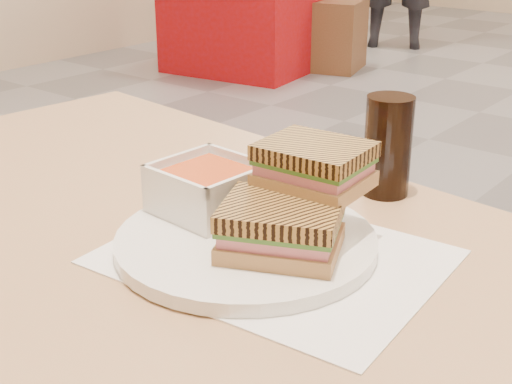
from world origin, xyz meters
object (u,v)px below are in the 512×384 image
Objects in this scene: plate at (246,242)px; bg_chair_0l at (260,30)px; bg_table_0 at (249,9)px; panini_lower at (281,228)px; main_table at (166,315)px; soup_bowl at (208,190)px; bg_chair_0r at (331,35)px; cola_glass at (388,146)px.

plate is 0.66× the size of bg_chair_0l.
plate is 0.28× the size of bg_table_0.
plate is at bearing 174.33° from panini_lower.
main_table is at bearing -52.86° from bg_chair_0l.
main_table is at bearing -115.48° from soup_bowl.
bg_chair_0r is at bearing 5.23° from bg_chair_0l.
plate is 4.33m from bg_table_0.
soup_bowl is 4.26m from bg_table_0.
cola_glass is (0.12, 0.22, 0.02)m from soup_bowl.
bg_chair_0r is at bearing 120.46° from main_table.
bg_chair_0l is at bearing 128.42° from plate.
cola_glass reaches higher than main_table.
bg_chair_0r reaches higher than bg_chair_0l.
bg_chair_0r is (-2.28, 3.66, -0.52)m from plate.
panini_lower is at bearing -51.10° from bg_chair_0l.
cola_glass is 0.26× the size of bg_chair_0r.
cola_glass is 4.17m from bg_table_0.
bg_chair_0r is at bearing 121.88° from plate.
soup_bowl is at bearing 162.04° from plate.
soup_bowl is 0.27× the size of bg_chair_0l.
soup_bowl is 0.90× the size of cola_glass.
plate is at bearing -58.12° from bg_chair_0r.
bg_chair_0r is at bearing 124.14° from cola_glass.
plate is 4.64m from bg_chair_0l.
plate is at bearing 15.72° from main_table.
bg_table_0 reaches higher than bg_chair_0l.
plate is 2.21× the size of cola_glass.
plate is 0.56× the size of bg_chair_0r.
bg_chair_0l is (-2.76, 3.64, -0.42)m from main_table.
bg_chair_0l is (-0.13, 0.28, -0.19)m from bg_table_0.
bg_chair_0r is (0.58, 0.05, 0.02)m from bg_chair_0l.
main_table is at bearing -171.22° from panini_lower.
main_table is 2.85× the size of bg_chair_0l.
panini_lower is 4.37m from bg_table_0.
soup_bowl is 0.25m from cola_glass.
plate is 1.90× the size of panini_lower.
panini_lower is 0.25m from cola_glass.
bg_table_0 is 2.35× the size of bg_chair_0l.
bg_table_0 is at bearing 128.80° from soup_bowl.
main_table is 0.17m from soup_bowl.
bg_table_0 is 0.36m from bg_chair_0l.
cola_glass reaches higher than soup_bowl.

